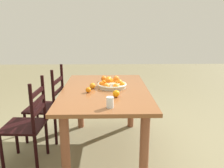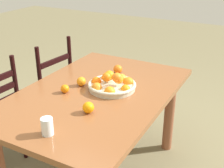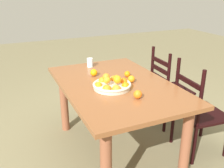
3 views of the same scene
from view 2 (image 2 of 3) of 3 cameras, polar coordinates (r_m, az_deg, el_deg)
dining_table at (r=2.22m, az=-3.02°, el=-4.40°), size 1.51×1.00×0.76m
chair_by_cabinet at (r=2.96m, az=-12.33°, el=-1.63°), size 0.49×0.49×0.97m
fruit_bowl at (r=2.19m, az=0.01°, el=-0.07°), size 0.35×0.35×0.15m
orange_loose_0 at (r=2.25m, az=-5.85°, el=0.48°), size 0.07×0.07×0.07m
orange_loose_1 at (r=1.88m, az=-4.52°, el=-4.47°), size 0.07×0.07×0.07m
orange_loose_2 at (r=2.47m, az=1.10°, el=2.82°), size 0.07×0.07×0.07m
orange_loose_3 at (r=2.16m, az=-8.93°, el=-0.90°), size 0.06×0.06×0.06m
drinking_glass at (r=1.70m, az=-12.19°, el=-7.86°), size 0.07×0.07×0.10m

